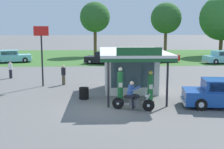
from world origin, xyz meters
The scene contains 16 objects.
ground_plane centered at (0.00, 0.00, 0.00)m, with size 300.00×300.00×0.00m, color slate.
grass_verge_strip centered at (0.00, 30.00, 0.00)m, with size 120.00×24.00×0.01m, color #3D6B2D.
service_station_kiosk centered at (1.78, 4.60, 1.69)m, with size 4.19×6.94×3.36m.
gas_pump_nearside centered at (0.88, 1.63, 0.97)m, with size 0.44×0.44×2.11m.
gas_pump_offside centered at (2.68, 1.63, 0.86)m, with size 0.44×0.44×1.89m.
motorcycle_with_rider centered at (1.41, -0.16, 0.65)m, with size 2.24×0.92×1.58m.
parked_car_second_row_spare centered at (-11.56, 22.23, 0.71)m, with size 5.30×3.13×1.55m.
parked_car_back_row_centre_left centered at (0.24, 20.25, 0.68)m, with size 5.10×3.06×1.49m.
parked_car_back_row_far_left centered at (7.02, 21.67, 0.67)m, with size 5.65×3.14×1.45m.
bystander_standing_back_lot centered at (-3.15, 7.14, 0.80)m, with size 0.34×0.34×1.54m.
bystander_strolling_foreground centered at (-8.13, 10.33, 0.80)m, with size 0.34×0.34×1.52m.
tree_oak_right centered at (10.29, 32.50, 5.74)m, with size 4.91×4.91×8.29m.
tree_oak_centre centered at (18.75, 30.35, 5.62)m, with size 6.92×6.92×9.28m.
tree_oak_distant_spare centered at (-1.04, 30.98, 5.85)m, with size 4.64×4.64×8.26m.
roadside_pole_sign centered at (-4.65, 6.67, 3.09)m, with size 1.10×0.12×4.50m.
spare_tire_stack centered at (-1.33, 2.47, 0.36)m, with size 0.60×0.60×0.72m.
Camera 1 is at (-0.32, -15.71, 4.44)m, focal length 47.81 mm.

